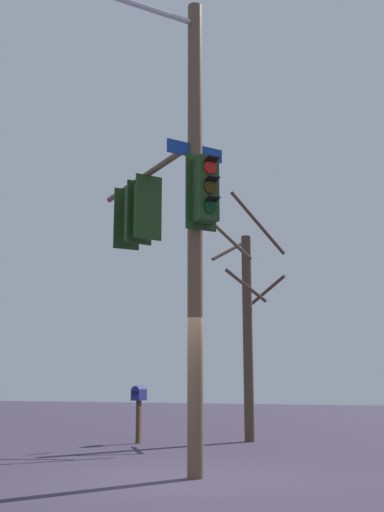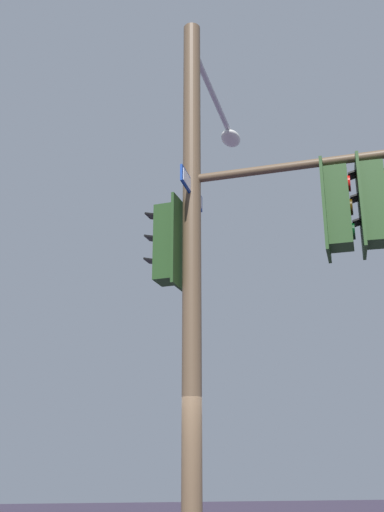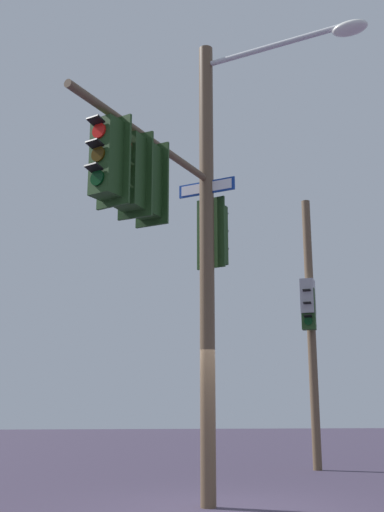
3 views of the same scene
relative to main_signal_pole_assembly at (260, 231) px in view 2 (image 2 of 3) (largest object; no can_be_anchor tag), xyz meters
name	(u,v)px [view 2 (image 2 of 3)]	position (x,y,z in m)	size (l,w,h in m)	color
main_signal_pole_assembly	(260,231)	(0.00, 0.00, 0.00)	(3.82, 4.87, 8.20)	brown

